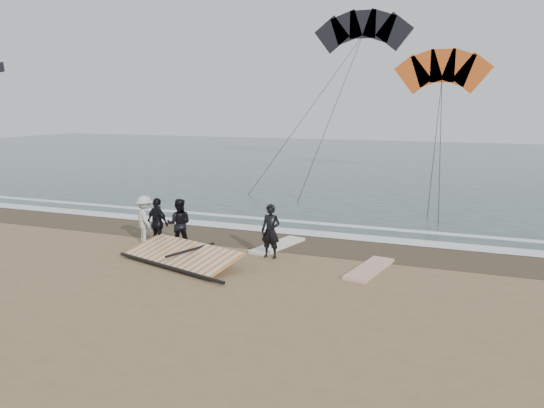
% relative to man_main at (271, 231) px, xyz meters
% --- Properties ---
extents(ground, '(120.00, 120.00, 0.00)m').
position_rel_man_main_xyz_m(ground, '(0.59, -2.45, -0.85)').
color(ground, '#8C704C').
rests_on(ground, ground).
extents(sea, '(120.00, 54.00, 0.02)m').
position_rel_man_main_xyz_m(sea, '(0.59, 30.55, -0.84)').
color(sea, '#233838').
rests_on(sea, ground).
extents(wet_sand, '(120.00, 2.80, 0.01)m').
position_rel_man_main_xyz_m(wet_sand, '(0.59, 2.05, -0.84)').
color(wet_sand, '#4C3D2B').
rests_on(wet_sand, ground).
extents(foam_near, '(120.00, 0.90, 0.01)m').
position_rel_man_main_xyz_m(foam_near, '(0.59, 3.45, -0.82)').
color(foam_near, white).
rests_on(foam_near, sea).
extents(foam_far, '(120.00, 0.45, 0.01)m').
position_rel_man_main_xyz_m(foam_far, '(0.59, 5.15, -0.82)').
color(foam_far, white).
rests_on(foam_far, sea).
extents(man_main, '(0.64, 0.44, 1.70)m').
position_rel_man_main_xyz_m(man_main, '(0.00, 0.00, 0.00)').
color(man_main, black).
rests_on(man_main, ground).
extents(board_white, '(1.10, 2.48, 0.10)m').
position_rel_man_main_xyz_m(board_white, '(3.15, -0.17, -0.80)').
color(board_white, silver).
rests_on(board_white, ground).
extents(board_cream, '(1.21, 2.53, 0.10)m').
position_rel_man_main_xyz_m(board_cream, '(-0.24, 1.28, -0.80)').
color(board_cream, white).
rests_on(board_cream, ground).
extents(trio_cluster, '(2.52, 1.23, 1.70)m').
position_rel_man_main_xyz_m(trio_cluster, '(-3.97, -0.12, -0.01)').
color(trio_cluster, black).
rests_on(trio_cluster, ground).
extents(sail_rig, '(4.27, 2.78, 0.50)m').
position_rel_man_main_xyz_m(sail_rig, '(-2.32, -1.40, -0.65)').
color(sail_rig, black).
rests_on(sail_rig, ground).
extents(kite_red, '(6.33, 6.76, 14.72)m').
position_rel_man_main_xyz_m(kite_red, '(3.44, 20.10, 5.75)').
color(kite_red, '#D25118').
rests_on(kite_red, ground).
extents(kite_dark, '(8.38, 8.18, 18.83)m').
position_rel_man_main_xyz_m(kite_dark, '(-2.72, 25.33, 9.05)').
color(kite_dark, black).
rests_on(kite_dark, ground).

